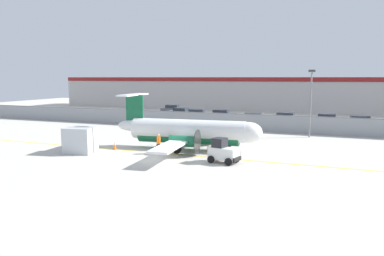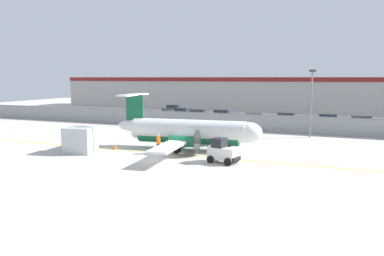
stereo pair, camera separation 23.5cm
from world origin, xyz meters
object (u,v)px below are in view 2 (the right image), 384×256
object	(u,v)px
parked_car_6	(327,120)
parked_car_2	(198,114)
parked_car_3	(223,115)
parked_car_7	(362,122)
commuter_airplane	(190,132)
parked_car_5	(286,118)
parked_car_0	(174,109)
apron_light_pole	(311,98)
cargo_container	(80,140)
traffic_cone_near_left	(158,143)
traffic_cone_far_left	(115,146)
parked_car_4	(254,119)
ground_crew_worker	(158,143)
parked_car_1	(182,113)
baggage_tug	(222,152)
traffic_cone_near_right	(208,148)

from	to	relation	value
parked_car_6	parked_car_2	bearing A→B (deg)	-0.73
parked_car_3	parked_car_7	distance (m)	18.97
parked_car_7	commuter_airplane	bearing A→B (deg)	-132.19
commuter_airplane	parked_car_5	bearing A→B (deg)	69.94
parked_car_0	apron_light_pole	distance (m)	30.30
parked_car_5	parked_car_7	distance (m)	9.52
cargo_container	traffic_cone_near_left	bearing A→B (deg)	36.34
traffic_cone_near_left	traffic_cone_far_left	world-z (taller)	same
commuter_airplane	parked_car_4	xyz separation A→B (m)	(1.63, 18.85, -0.71)
traffic_cone_near_left	traffic_cone_far_left	size ratio (longest dim) A/B	1.00
ground_crew_worker	parked_car_6	xyz separation A→B (m)	(12.54, 24.16, -0.06)
parked_car_1	parked_car_7	xyz separation A→B (m)	(25.99, -2.94, 0.00)
parked_car_3	baggage_tug	bearing A→B (deg)	-75.87
baggage_tug	parked_car_0	distance (m)	38.10
baggage_tug	cargo_container	bearing A→B (deg)	-163.08
parked_car_2	parked_car_4	distance (m)	9.67
ground_crew_worker	parked_car_4	world-z (taller)	same
parked_car_3	parked_car_6	world-z (taller)	same
traffic_cone_far_left	parked_car_7	size ratio (longest dim) A/B	0.15
parked_car_2	traffic_cone_far_left	bearing A→B (deg)	-94.77
traffic_cone_near_right	parked_car_5	bearing A→B (deg)	80.65
parked_car_2	ground_crew_worker	bearing A→B (deg)	-84.49
baggage_tug	parked_car_5	world-z (taller)	baggage_tug
cargo_container	parked_car_2	size ratio (longest dim) A/B	0.61
ground_crew_worker	traffic_cone_near_left	size ratio (longest dim) A/B	2.66
parked_car_5	parked_car_4	bearing A→B (deg)	31.72
parked_car_3	parked_car_7	world-z (taller)	same
traffic_cone_near_left	apron_light_pole	size ratio (longest dim) A/B	0.09
traffic_cone_near_left	parked_car_1	world-z (taller)	parked_car_1
traffic_cone_far_left	parked_car_2	xyz separation A→B (m)	(-1.30, 24.40, 0.58)
parked_car_1	parked_car_6	size ratio (longest dim) A/B	1.04
cargo_container	traffic_cone_near_right	bearing A→B (deg)	14.60
ground_crew_worker	parked_car_5	distance (m)	24.97
parked_car_2	parked_car_4	world-z (taller)	same
traffic_cone_near_right	parked_car_2	size ratio (longest dim) A/B	0.15
parked_car_6	parked_car_3	bearing A→B (deg)	-3.15
parked_car_4	parked_car_7	xyz separation A→B (m)	(13.30, 1.52, 0.00)
parked_car_5	traffic_cone_near_left	bearing A→B (deg)	69.08
traffic_cone_near_left	parked_car_2	distance (m)	22.20
ground_crew_worker	apron_light_pole	size ratio (longest dim) A/B	0.23
traffic_cone_near_right	parked_car_7	bearing A→B (deg)	58.05
parked_car_1	parked_car_7	bearing A→B (deg)	-179.48
parked_car_0	traffic_cone_near_right	bearing A→B (deg)	-66.76
baggage_tug	parked_car_3	bearing A→B (deg)	120.30
ground_crew_worker	parked_car_0	world-z (taller)	same
ground_crew_worker	cargo_container	xyz separation A→B (m)	(-6.42, -2.17, 0.15)
traffic_cone_far_left	parked_car_4	bearing A→B (deg)	69.77
traffic_cone_near_right	parked_car_5	xyz separation A→B (m)	(3.56, 21.62, 0.58)
traffic_cone_far_left	parked_car_0	bearing A→B (deg)	105.27
baggage_tug	traffic_cone_near_right	xyz separation A→B (m)	(-2.46, 3.59, -0.54)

